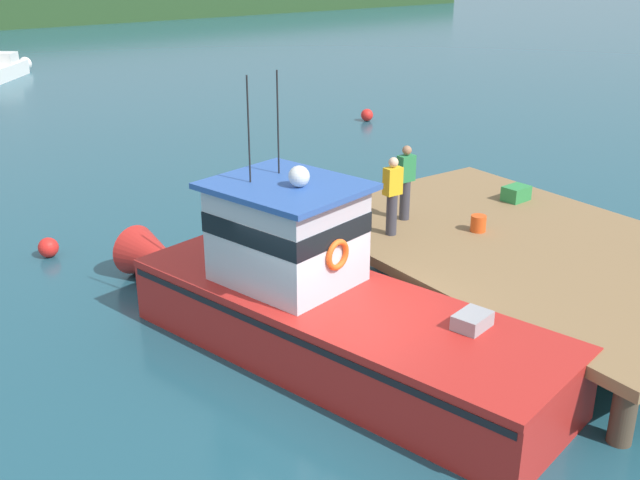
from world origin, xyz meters
name	(u,v)px	position (x,y,z in m)	size (l,w,h in m)	color
ground_plane	(332,367)	(0.00, 0.00, 0.00)	(200.00, 200.00, 0.00)	#1E4C5B
dock	(526,248)	(4.80, 0.00, 1.07)	(6.00, 9.00, 1.20)	#4C3D2D
main_fishing_boat	(315,300)	(0.06, 0.61, 1.01)	(4.41, 9.95, 4.80)	red
crate_single_by_cleat	(516,193)	(6.65, 1.91, 1.37)	(0.60, 0.44, 0.34)	#2D8442
bait_bucket	(478,223)	(4.46, 1.00, 1.37)	(0.32, 0.32, 0.34)	#E04C19
deckhand_by_the_boat	(406,181)	(3.69, 2.44, 2.06)	(0.36, 0.22, 1.63)	#383842
deckhand_further_back	(392,194)	(2.87, 1.90, 2.06)	(0.36, 0.22, 1.63)	#383842
moored_boat_mid_harbor	(4,70)	(2.95, 33.77, 0.45)	(3.97, 4.63, 1.30)	white
mooring_buoy_outer	(48,247)	(-2.50, 7.70, 0.23)	(0.46, 0.46, 0.46)	red
mooring_buoy_channel_marker	(367,115)	(12.34, 14.58, 0.25)	(0.49, 0.49, 0.49)	red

